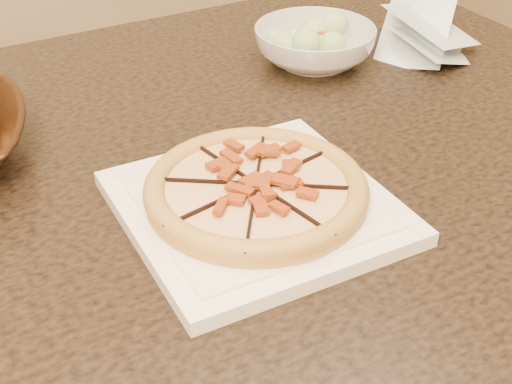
# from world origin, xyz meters

# --- Properties ---
(dining_table) EXTENTS (1.58, 1.06, 0.75)m
(dining_table) POSITION_xyz_m (-0.18, 0.10, 0.66)
(dining_table) COLOR #34271A
(dining_table) RESTS_ON floor
(plate) EXTENTS (0.29, 0.29, 0.02)m
(plate) POSITION_xyz_m (-0.09, -0.03, 0.76)
(plate) COLOR white
(plate) RESTS_ON dining_table
(pizza) EXTENTS (0.25, 0.25, 0.03)m
(pizza) POSITION_xyz_m (-0.09, -0.03, 0.78)
(pizza) COLOR tan
(pizza) RESTS_ON plate
(salad_bowl) EXTENTS (0.25, 0.25, 0.06)m
(salad_bowl) POSITION_xyz_m (0.18, 0.29, 0.78)
(salad_bowl) COLOR silver
(salad_bowl) RESTS_ON dining_table
(salad) EXTENTS (0.10, 0.10, 0.04)m
(salad) POSITION_xyz_m (0.18, 0.29, 0.83)
(salad) COLOR #C3EA9C
(salad) RESTS_ON salad_bowl
(cling_film) EXTENTS (0.17, 0.16, 0.05)m
(cling_film) POSITION_xyz_m (0.36, 0.24, 0.78)
(cling_film) COLOR silver
(cling_film) RESTS_ON dining_table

